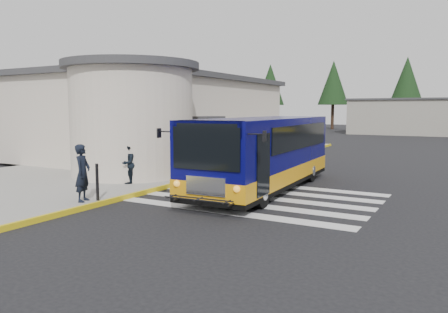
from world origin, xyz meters
The scene contains 9 objects.
ground centered at (0.00, 0.00, 0.00)m, with size 140.00×140.00×0.00m, color black.
sidewalk centered at (-9.00, 4.00, 0.07)m, with size 10.00×34.00×0.15m, color gray.
curb_strip centered at (-4.05, 4.00, 0.08)m, with size 0.12×34.00×0.16m, color gold.
station_building centered at (-10.84, 6.91, 2.57)m, with size 12.70×18.70×4.80m.
crosswalk centered at (-0.50, -0.80, 0.01)m, with size 8.00×5.35×0.01m.
transit_bus centered at (-0.82, 0.57, 1.27)m, with size 3.43×9.51×2.65m.
pedestrian_a centered at (-4.50, -4.67, 1.03)m, with size 0.64×0.42×1.77m, color black.
pedestrian_b centered at (-5.52, -1.50, 0.92)m, with size 0.75×0.58×1.54m, color black.
bollard centered at (-4.21, -4.36, 0.73)m, with size 0.09×0.09×1.15m, color black.
Camera 1 is at (5.76, -14.05, 2.98)m, focal length 35.00 mm.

